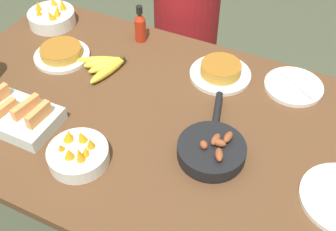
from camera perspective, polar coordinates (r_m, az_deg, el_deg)
The scene contains 12 objects.
ground_plane at distance 2.02m, azimuth 0.00°, elevation -15.14°, with size 14.00×14.00×0.00m, color #474C38.
dining_table at distance 1.50m, azimuth 0.00°, elevation -3.02°, with size 1.76×0.98×0.72m.
banana_bunch at distance 1.67m, azimuth -8.49°, elevation 6.80°, with size 0.19×0.20×0.04m.
melon_tray at distance 1.51m, azimuth -19.64°, elevation -0.08°, with size 0.27×0.18×0.10m.
skillet at distance 1.33m, azimuth 5.97°, elevation -4.58°, with size 0.22×0.36×0.08m.
frittata_plate_center at distance 1.62m, azimuth 7.12°, elevation 5.96°, with size 0.23×0.23×0.06m.
frittata_plate_side at distance 1.75m, azimuth -14.23°, elevation 8.17°, with size 0.22×0.22×0.05m.
empty_plate_near_front at distance 1.63m, azimuth 16.64°, elevation 3.81°, with size 0.22×0.22×0.02m.
fruit_bowl_mango at distance 1.97m, azimuth -15.46°, elevation 12.75°, with size 0.20×0.20×0.11m.
fruit_bowl_citrus at distance 1.34m, azimuth -12.07°, elevation -5.10°, with size 0.19×0.19×0.10m.
hot_sauce_bottle at distance 1.78m, azimuth -3.79°, elevation 12.02°, with size 0.05×0.05×0.16m.
person_figure at distance 2.17m, azimuth 2.37°, elevation 9.17°, with size 0.34×0.34×1.16m.
Camera 1 is at (0.44, -0.91, 1.76)m, focal length 45.00 mm.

